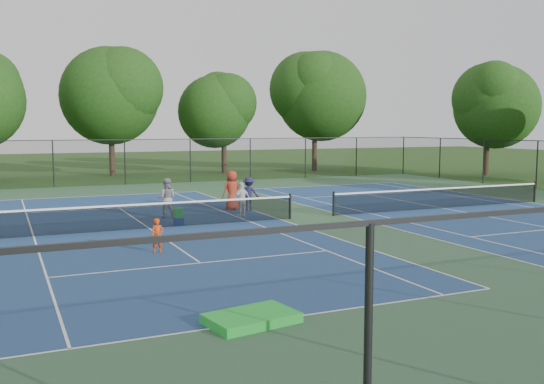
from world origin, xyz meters
name	(u,v)px	position (x,y,z in m)	size (l,w,h in m)	color
ground	(312,217)	(0.00, 0.00, 0.00)	(140.00, 140.00, 0.00)	#234716
court_pad	(312,217)	(0.00, 0.00, 0.00)	(36.00, 36.00, 0.01)	#315734
tennis_court_left	(149,226)	(-7.00, 0.00, 0.10)	(12.00, 23.83, 1.07)	navy
tennis_court_right	(442,206)	(7.00, 0.00, 0.10)	(12.00, 23.83, 1.07)	navy
perimeter_fence	(312,180)	(0.00, 0.00, 1.60)	(36.08, 36.08, 3.02)	black
tree_back_b	(110,91)	(-4.00, 26.00, 6.60)	(7.60, 7.60, 10.03)	#2D2116
tree_back_c	(224,107)	(5.00, 25.00, 5.48)	(6.00, 6.00, 8.40)	#2D2116
tree_back_d	(315,92)	(13.00, 24.00, 6.82)	(7.80, 7.80, 10.37)	#2D2116
tree_side_e	(488,101)	(23.00, 14.00, 5.81)	(6.60, 6.60, 8.87)	#2D2116
child_player	(158,236)	(-7.76, -4.46, 0.54)	(0.39, 0.26, 1.07)	#CA3C0D
instructor	(166,198)	(-5.71, 2.42, 0.85)	(0.83, 0.64, 1.70)	gray
bystander_a	(242,199)	(-2.62, 1.55, 0.74)	(0.87, 0.36, 1.48)	silver
bystander_b	(249,194)	(-1.58, 3.28, 0.77)	(0.99, 0.57, 1.53)	#1C1A3A
bystander_c	(232,190)	(-2.33, 3.55, 0.92)	(0.90, 0.59, 1.85)	maroon
ball_crate	(179,221)	(-5.75, 0.40, 0.14)	(0.36, 0.32, 0.29)	navy
ball_hopper	(179,213)	(-5.75, 0.40, 0.48)	(0.34, 0.28, 0.38)	green
green_tarp	(251,318)	(-7.68, -11.88, 0.11)	(1.74, 1.12, 0.20)	green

